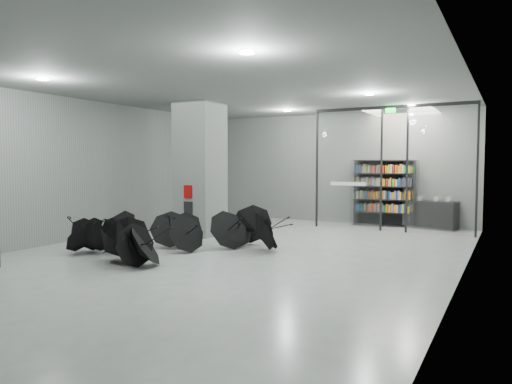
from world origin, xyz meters
The scene contains 9 objects.
room centered at (0.00, 0.00, 2.84)m, with size 14.00×14.02×4.01m.
column centered at (-2.50, 2.00, 2.00)m, with size 1.20×1.20×4.00m, color slate.
fire_cabinet centered at (-2.50, 1.38, 1.35)m, with size 0.28×0.04×0.38m, color #A50A07.
info_panel centered at (-2.50, 1.38, 0.85)m, with size 0.30×0.03×0.42m, color black.
exit_sign centered at (2.40, 5.30, 3.82)m, with size 0.30×0.06×0.15m, color #0CE533.
glass_partition centered at (2.39, 5.50, 2.18)m, with size 5.06×0.08×4.00m.
bookshelf centered at (1.90, 6.75, 1.15)m, with size 2.09×0.42×2.29m, color black, non-canonical shape.
shop_counter centered at (3.51, 6.80, 0.47)m, with size 1.55×0.62×0.93m, color black.
umbrella_cluster centered at (-1.50, -0.75, 0.31)m, with size 4.97×4.87×1.30m.
Camera 1 is at (5.82, -9.68, 2.18)m, focal length 33.01 mm.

